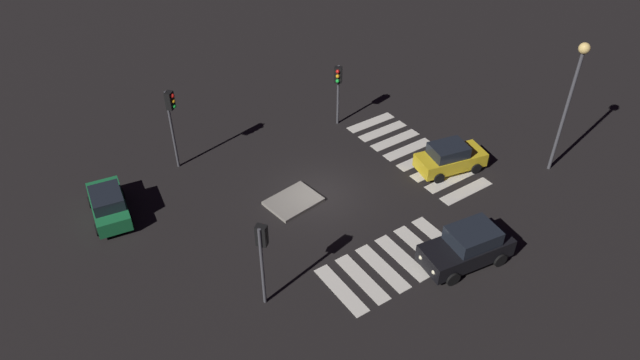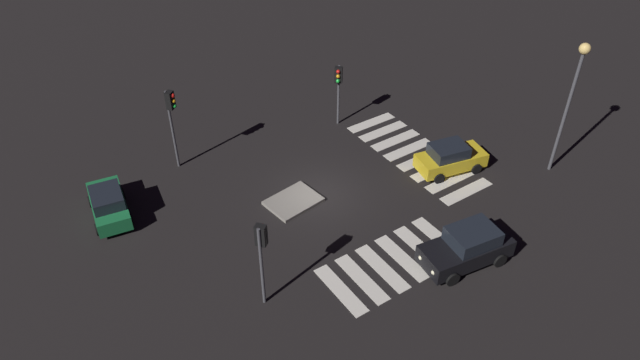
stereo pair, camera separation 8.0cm
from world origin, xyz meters
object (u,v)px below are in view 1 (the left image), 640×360
at_px(traffic_light_south, 262,246).
at_px(car_green, 108,204).
at_px(street_lamp, 573,86).
at_px(traffic_island, 293,201).
at_px(car_yellow, 450,158).
at_px(car_black, 467,247).
at_px(traffic_light_west, 171,111).
at_px(traffic_light_north, 338,81).

bearing_deg(traffic_light_south, car_green, 74.71).
distance_m(car_green, street_lamp, 23.61).
relative_size(traffic_island, street_lamp, 0.38).
distance_m(car_yellow, street_lamp, 7.00).
bearing_deg(car_black, car_yellow, -119.68).
relative_size(traffic_island, car_yellow, 0.71).
relative_size(car_black, street_lamp, 0.59).
bearing_deg(traffic_light_west, street_lamp, 17.57).
distance_m(traffic_island, car_yellow, 8.85).
height_order(traffic_island, car_yellow, car_yellow).
relative_size(traffic_island, traffic_light_south, 0.68).
relative_size(car_yellow, street_lamp, 0.54).
bearing_deg(traffic_light_north, car_yellow, 61.18).
bearing_deg(traffic_light_north, traffic_light_south, -4.82).
height_order(car_yellow, traffic_light_west, traffic_light_west).
distance_m(car_green, traffic_light_west, 5.63).
distance_m(traffic_light_north, traffic_light_west, 9.73).
xyz_separation_m(car_black, car_yellow, (4.25, 5.47, -0.09)).
height_order(traffic_island, street_lamp, street_lamp).
xyz_separation_m(traffic_island, car_yellow, (8.50, -2.37, 0.72)).
distance_m(car_green, traffic_light_north, 14.32).
relative_size(car_yellow, traffic_light_north, 1.03).
height_order(traffic_island, traffic_light_south, traffic_light_south).
bearing_deg(car_green, street_lamp, -105.44).
relative_size(traffic_light_south, traffic_light_north, 1.08).
xyz_separation_m(traffic_light_north, traffic_light_west, (-9.61, 1.34, 0.60)).
bearing_deg(traffic_island, car_green, 152.41).
bearing_deg(traffic_light_south, car_yellow, -27.27).
relative_size(car_green, traffic_light_north, 1.00).
xyz_separation_m(traffic_light_south, street_lamp, (17.48, -0.66, 1.91)).
bearing_deg(car_yellow, car_green, 170.71).
distance_m(car_black, traffic_light_south, 9.39).
bearing_deg(car_yellow, traffic_light_north, 120.61).
bearing_deg(street_lamp, traffic_island, 157.69).
height_order(traffic_light_west, street_lamp, street_lamp).
height_order(traffic_island, traffic_light_west, traffic_light_west).
bearing_deg(traffic_light_south, traffic_island, 9.87).
bearing_deg(traffic_light_west, car_black, -8.80).
relative_size(traffic_light_north, traffic_light_west, 0.83).
bearing_deg(street_lamp, car_black, -164.65).
bearing_deg(street_lamp, traffic_light_west, 145.31).
xyz_separation_m(car_black, street_lamp, (8.91, 2.45, 4.17)).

